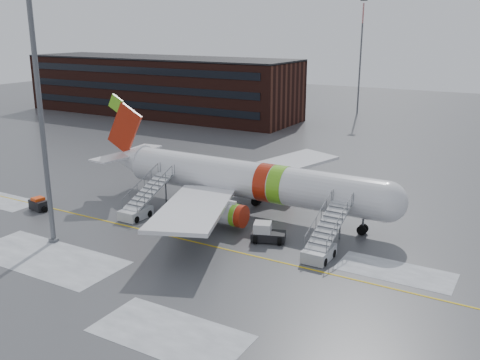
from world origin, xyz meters
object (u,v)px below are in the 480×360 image
Objects in this scene: airliner at (242,179)px; pushback_tug at (266,233)px; airstair_fwd at (322,244)px; airstair_aft at (140,206)px; light_mast_near at (38,88)px; baggage_tractor at (39,205)px.

airliner is 8.86m from pushback_tug.
airstair_fwd is 1.00× the size of airstair_aft.
pushback_tug is at bearing -45.00° from airliner.
airstair_fwd is 5.60m from pushback_tug.
airstair_fwd is at bearing -5.73° from pushback_tug.
light_mast_near reaches higher than airstair_fwd.
airliner reaches higher than pushback_tug.
airliner is 12.94× the size of baggage_tractor.
airstair_aft is 11.25m from baggage_tractor.
light_mast_near reaches higher than pushback_tug.
airstair_aft is 2.84× the size of baggage_tractor.
baggage_tractor is 0.10× the size of light_mast_near.
airliner is 21.45m from light_mast_near.
pushback_tug is (5.98, -5.98, -2.66)m from airliner.
airliner is at bearing 150.48° from airstair_fwd.
pushback_tug reaches higher than baggage_tractor.
pushback_tug is (-5.56, 0.56, -0.30)m from airstair_fwd.
airstair_fwd is at bearing 7.29° from baggage_tractor.
airstair_fwd is 0.29× the size of light_mast_near.
baggage_tractor is at bearing -159.89° from airstair_aft.
airstair_fwd is at bearing -29.52° from airliner.
airstair_aft is at bearing -177.73° from pushback_tug.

